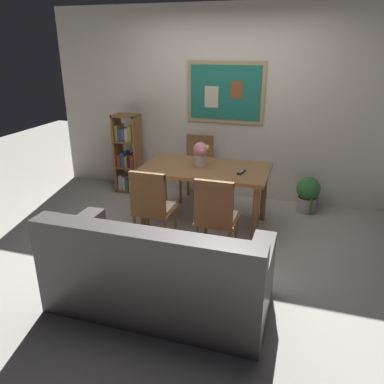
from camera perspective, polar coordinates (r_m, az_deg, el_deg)
The scene contains 11 objects.
ground_plane at distance 4.24m, azimuth -0.07°, elevation -8.20°, with size 12.00×12.00×0.00m, color #B7B2A8.
wall_back_with_painting at distance 5.41m, azimuth 5.51°, elevation 12.83°, with size 5.20×0.14×2.60m.
dining_table at distance 4.51m, azimuth 1.98°, elevation 2.53°, with size 1.49×0.85×0.74m.
dining_chair_near_left at distance 3.98m, azimuth -6.02°, elevation -1.79°, with size 0.40×0.41×0.91m.
dining_chair_near_right at distance 3.74m, azimuth 3.58°, elevation -3.23°, with size 0.40×0.41×0.91m.
dining_chair_far_left at distance 5.34m, azimuth 0.85°, elevation 4.39°, with size 0.40×0.41×0.91m.
leather_couch at distance 3.21m, azimuth -5.18°, elevation -12.29°, with size 1.80×0.84×0.84m.
bookshelf at distance 5.73m, azimuth -9.54°, elevation 5.24°, with size 0.36×0.28×1.16m.
potted_ivy at distance 5.23m, azimuth 16.99°, elevation -0.22°, with size 0.31×0.31×0.48m.
flower_vase at distance 4.48m, azimuth 1.30°, elevation 5.90°, with size 0.19×0.19×0.29m.
tv_remote at distance 4.30m, azimuth 7.40°, elevation 2.98°, with size 0.07×0.16×0.02m.
Camera 1 is at (1.11, -3.52, 2.08)m, focal length 35.57 mm.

